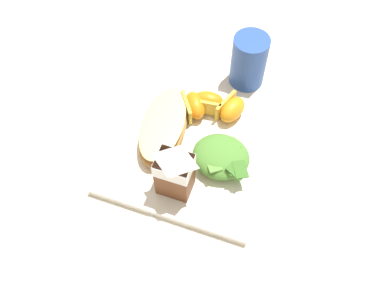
% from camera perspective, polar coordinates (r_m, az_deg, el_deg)
% --- Properties ---
extents(ground, '(3.00, 3.00, 0.00)m').
position_cam_1_polar(ground, '(0.75, -0.00, -1.06)').
color(ground, beige).
extents(white_plate, '(0.28, 0.28, 0.02)m').
position_cam_1_polar(white_plate, '(0.74, -0.00, -0.74)').
color(white_plate, white).
rests_on(white_plate, ground).
extents(cheesy_pizza_bread, '(0.10, 0.18, 0.04)m').
position_cam_1_polar(cheesy_pizza_bread, '(0.74, -4.00, 2.40)').
color(cheesy_pizza_bread, '#B77F42').
rests_on(cheesy_pizza_bread, white_plate).
extents(green_salad_pile, '(0.11, 0.09, 0.04)m').
position_cam_1_polar(green_salad_pile, '(0.71, 4.08, -1.78)').
color(green_salad_pile, '#4C8433').
rests_on(green_salad_pile, white_plate).
extents(milk_carton, '(0.06, 0.04, 0.11)m').
position_cam_1_polar(milk_carton, '(0.65, -2.27, -3.75)').
color(milk_carton, brown).
rests_on(milk_carton, white_plate).
extents(orange_wedge_front, '(0.05, 0.07, 0.04)m').
position_cam_1_polar(orange_wedge_front, '(0.76, 5.54, 4.87)').
color(orange_wedge_front, orange).
rests_on(orange_wedge_front, white_plate).
extents(orange_wedge_middle, '(0.06, 0.04, 0.04)m').
position_cam_1_polar(orange_wedge_middle, '(0.77, 2.40, 5.84)').
color(orange_wedge_middle, orange).
rests_on(orange_wedge_middle, white_plate).
extents(orange_wedge_rear, '(0.06, 0.07, 0.04)m').
position_cam_1_polar(orange_wedge_rear, '(0.77, 0.28, 5.40)').
color(orange_wedge_rear, orange).
rests_on(orange_wedge_rear, white_plate).
extents(paper_napkin, '(0.15, 0.15, 0.00)m').
position_cam_1_polar(paper_napkin, '(0.67, -5.81, -16.03)').
color(paper_napkin, white).
rests_on(paper_napkin, ground).
extents(drinking_blue_cup, '(0.07, 0.07, 0.11)m').
position_cam_1_polar(drinking_blue_cup, '(0.82, 7.93, 11.41)').
color(drinking_blue_cup, '#284CA3').
rests_on(drinking_blue_cup, ground).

